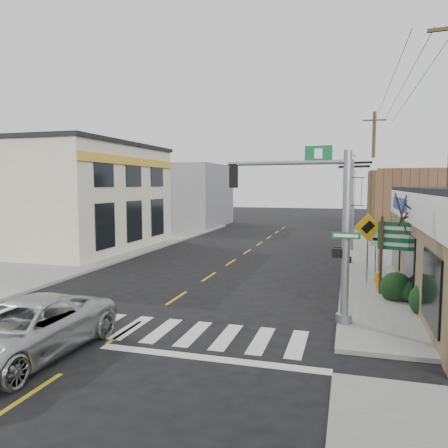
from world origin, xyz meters
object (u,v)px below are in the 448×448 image
(lamp_post, at_px, (351,201))
(dance_center_sign, at_px, (354,177))
(suv, at_px, (24,330))
(guide_sign, at_px, (401,245))
(utility_pole_far, at_px, (373,176))
(bare_tree, at_px, (417,202))
(traffic_signal_pole, at_px, (325,217))
(fire_hydrant, at_px, (378,279))

(lamp_post, bearing_deg, dance_center_sign, 92.65)
(suv, bearing_deg, guide_sign, 44.57)
(utility_pole_far, bearing_deg, bare_tree, -88.83)
(suv, relative_size, traffic_signal_pole, 0.97)
(dance_center_sign, relative_size, utility_pole_far, 0.65)
(traffic_signal_pole, bearing_deg, utility_pole_far, 90.22)
(suv, bearing_deg, fire_hydrant, 49.18)
(guide_sign, bearing_deg, lamp_post, 121.40)
(guide_sign, height_order, dance_center_sign, dance_center_sign)
(fire_hydrant, bearing_deg, guide_sign, -44.76)
(dance_center_sign, bearing_deg, lamp_post, -69.62)
(guide_sign, relative_size, fire_hydrant, 4.13)
(traffic_signal_pole, bearing_deg, lamp_post, 92.48)
(lamp_post, xyz_separation_m, dance_center_sign, (0.14, 4.78, 1.34))
(lamp_post, height_order, bare_tree, lamp_post)
(traffic_signal_pole, distance_m, lamp_post, 10.78)
(suv, distance_m, guide_sign, 13.11)
(fire_hydrant, xyz_separation_m, lamp_post, (-1.09, 5.95, 2.93))
(suv, distance_m, utility_pole_far, 27.05)
(bare_tree, bearing_deg, fire_hydrant, 128.40)
(bare_tree, distance_m, utility_pole_far, 17.03)
(fire_hydrant, bearing_deg, dance_center_sign, 95.08)
(traffic_signal_pole, height_order, fire_hydrant, traffic_signal_pole)
(guide_sign, distance_m, fire_hydrant, 1.86)
(lamp_post, height_order, utility_pole_far, utility_pole_far)
(traffic_signal_pole, xyz_separation_m, bare_tree, (3.04, 3.35, 0.36))
(guide_sign, bearing_deg, utility_pole_far, 107.16)
(lamp_post, bearing_deg, traffic_signal_pole, -89.95)
(guide_sign, xyz_separation_m, bare_tree, (0.40, -0.71, 1.65))
(guide_sign, bearing_deg, traffic_signal_pole, -106.99)
(traffic_signal_pole, relative_size, lamp_post, 0.94)
(guide_sign, bearing_deg, fire_hydrant, 151.27)
(fire_hydrant, xyz_separation_m, dance_center_sign, (-0.95, 10.73, 4.27))
(traffic_signal_pole, relative_size, dance_center_sign, 0.88)
(lamp_post, bearing_deg, bare_tree, -68.83)
(lamp_post, bearing_deg, fire_hydrant, -75.28)
(suv, distance_m, fire_hydrant, 13.03)
(utility_pole_far, bearing_deg, suv, -111.71)
(suv, xyz_separation_m, fire_hydrant, (8.90, 9.52, -0.20))
(fire_hydrant, bearing_deg, traffic_signal_pole, -111.53)
(dance_center_sign, bearing_deg, bare_tree, -58.15)
(suv, distance_m, lamp_post, 17.54)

